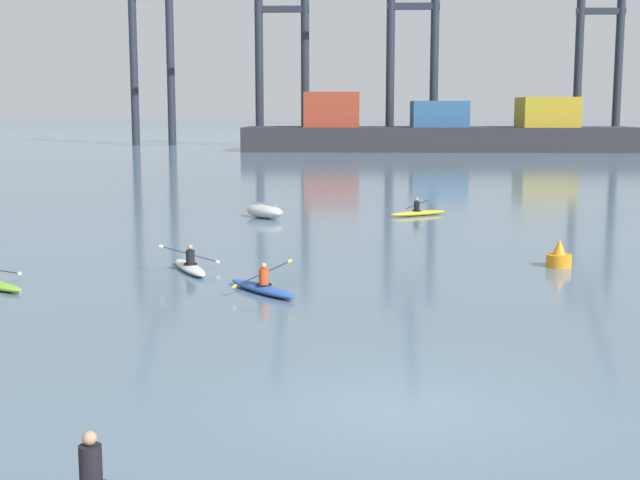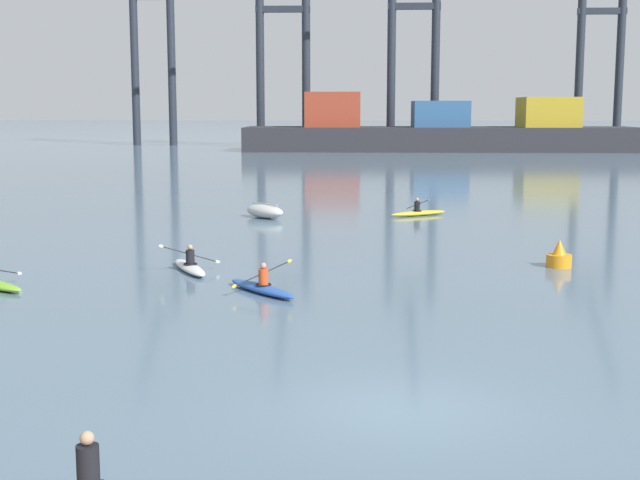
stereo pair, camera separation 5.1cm
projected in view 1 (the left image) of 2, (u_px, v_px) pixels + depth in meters
The scene contains 12 objects.
ground_plane at pixel (405, 410), 16.58m from camera, with size 800.00×800.00×0.00m, color slate.
container_barge at pixel (437, 132), 117.64m from camera, with size 51.79×11.19×7.74m.
gantry_crane_west at pixel (150, 26), 132.06m from camera, with size 6.82×19.54×35.38m.
gantry_crane_west_mid at pixel (282, 34), 125.40m from camera, with size 7.82×19.65×31.68m.
gantry_crane_east_mid at pixel (413, 31), 122.69m from camera, with size 7.37×19.22×33.13m.
gantry_crane_east at pixel (601, 34), 127.09m from camera, with size 6.97×20.19×32.62m.
capsized_dinghy at pixel (264, 211), 45.56m from camera, with size 2.63×2.60×0.76m.
channel_buoy at pixel (559, 257), 31.50m from camera, with size 0.90×0.90×1.00m.
kayak_yellow at pixel (418, 212), 46.59m from camera, with size 3.23×2.24×1.01m.
kayak_white at pixel (190, 266), 30.67m from camera, with size 2.02×3.33×1.03m.
kayak_blue at pixel (262, 287), 27.09m from camera, with size 2.62×3.01×0.96m.
seated_onlooker at pixel (91, 468), 11.45m from camera, with size 0.32×0.30×0.90m.
Camera 1 is at (-0.99, -15.97, 5.62)m, focal length 49.55 mm.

